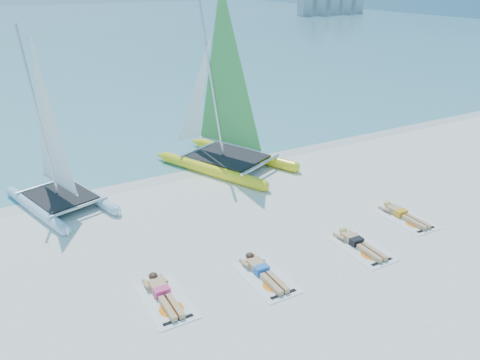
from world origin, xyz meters
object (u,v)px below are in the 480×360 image
object	(u,v)px
catamaran_yellow	(217,108)
towel_a	(166,301)
towel_b	(266,278)
sunbather_d	(402,213)
towel_d	(406,219)
catamaran_blue	(53,155)
towel_c	(362,249)
sunbather_c	(357,242)
sunbather_a	(162,293)
sunbather_b	(262,270)

from	to	relation	value
catamaran_yellow	towel_a	bearing A→B (deg)	-149.26
towel_a	towel_b	size ratio (longest dim) A/B	1.00
sunbather_d	towel_a	bearing A→B (deg)	-177.85
towel_d	sunbather_d	world-z (taller)	sunbather_d
catamaran_blue	catamaran_yellow	bearing A→B (deg)	-10.05
towel_d	towel_a	bearing A→B (deg)	-179.24
towel_a	towel_c	distance (m)	5.53
towel_b	towel_c	bearing A→B (deg)	-2.54
towel_c	sunbather_d	xyz separation A→B (m)	(2.36, 0.80, 0.11)
towel_b	catamaran_yellow	bearing A→B (deg)	72.10
sunbather_c	towel_c	bearing A→B (deg)	-90.00
sunbather_c	catamaran_blue	bearing A→B (deg)	135.16
towel_c	sunbather_c	world-z (taller)	sunbather_c
catamaran_yellow	towel_a	distance (m)	8.87
towel_b	towel_d	bearing A→B (deg)	5.07
towel_b	sunbather_d	size ratio (longest dim) A/B	1.07
catamaran_yellow	sunbather_a	world-z (taller)	catamaran_yellow
sunbather_a	sunbather_c	size ratio (longest dim) A/B	1.00
catamaran_blue	towel_d	world-z (taller)	catamaran_blue
sunbather_a	towel_d	bearing A→B (deg)	-0.64
catamaran_blue	sunbather_b	bearing A→B (deg)	-76.98
catamaran_yellow	towel_d	size ratio (longest dim) A/B	3.90
sunbather_a	towel_c	xyz separation A→B (m)	(5.51, -0.70, -0.11)
towel_c	catamaran_blue	bearing A→B (deg)	134.34
sunbather_c	sunbather_d	size ratio (longest dim) A/B	1.00
towel_a	sunbather_c	size ratio (longest dim) A/B	1.07
sunbather_b	towel_c	world-z (taller)	sunbather_b
sunbather_a	towel_a	bearing A→B (deg)	-90.00
catamaran_yellow	sunbather_b	bearing A→B (deg)	-132.83
sunbather_a	towel_c	bearing A→B (deg)	-7.23
sunbather_b	catamaran_blue	bearing A→B (deg)	119.50
catamaran_blue	sunbather_a	size ratio (longest dim) A/B	3.35
catamaran_blue	towel_c	bearing A→B (deg)	-62.14
towel_a	sunbather_a	size ratio (longest dim) A/B	1.07
sunbather_a	towel_b	distance (m)	2.56
towel_d	sunbather_a	bearing A→B (deg)	179.36
sunbather_c	towel_b	bearing A→B (deg)	-178.89
sunbather_b	sunbather_d	distance (m)	5.39
catamaran_yellow	towel_c	world-z (taller)	catamaran_yellow
sunbather_b	towel_c	bearing A→B (deg)	-6.17
catamaran_yellow	sunbather_d	size ratio (longest dim) A/B	4.18
sunbather_b	towel_d	world-z (taller)	sunbather_b
catamaran_yellow	sunbather_b	xyz separation A→B (m)	(-2.40, -7.23, -2.15)
catamaran_blue	towel_c	distance (m)	9.75
catamaran_blue	towel_d	bearing A→B (deg)	-51.06
catamaran_blue	towel_b	distance (m)	7.87
catamaran_yellow	sunbather_b	world-z (taller)	catamaran_yellow
sunbather_a	sunbather_d	size ratio (longest dim) A/B	1.00
towel_a	sunbather_b	xyz separation A→B (m)	(2.50, -0.18, 0.11)
catamaran_blue	sunbather_b	xyz separation A→B (m)	(3.70, -6.54, -1.61)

